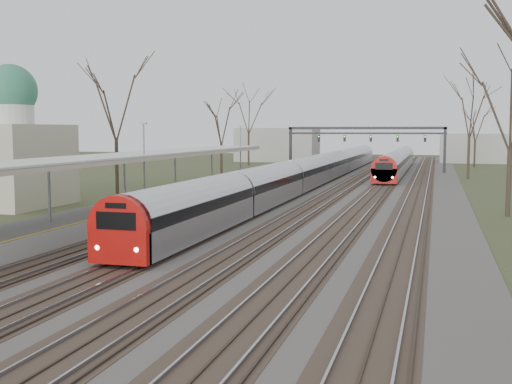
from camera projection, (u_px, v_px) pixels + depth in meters
track_bed at (329, 192)px, 57.44m from camera, size 24.00×160.00×0.22m
platform at (149, 206)px, 43.15m from camera, size 3.50×69.00×1.00m
canopy at (116, 158)px, 38.49m from camera, size 4.10×50.00×3.11m
signal_gantry at (366, 135)px, 85.70m from camera, size 21.00×0.59×6.08m
tree_west_far at (115, 102)px, 54.63m from camera, size 5.50×5.50×11.33m
tree_east_far at (512, 103)px, 40.58m from camera, size 5.00×5.00×10.30m
train_near at (319, 169)px, 68.11m from camera, size 2.62×90.21×3.05m
train_far at (397, 161)px, 85.01m from camera, size 2.62×45.21×3.05m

